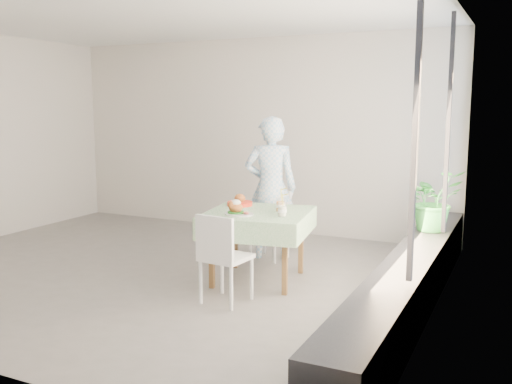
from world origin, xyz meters
The scene contains 15 objects.
floor centered at (0.00, 0.00, 0.00)m, with size 6.00×6.00×0.00m, color #5B5856.
ceiling centered at (0.00, 0.00, 2.80)m, with size 6.00×6.00×0.00m, color white.
wall_back centered at (0.00, 2.50, 1.40)m, with size 6.00×0.02×2.80m, color beige.
wall_right centered at (3.00, 0.00, 1.40)m, with size 0.02×5.00×2.80m, color beige.
window_pane centered at (2.97, 0.00, 1.65)m, with size 0.01×4.80×2.18m, color #D1E0F9.
window_ledge centered at (2.80, 0.00, 0.25)m, with size 0.40×4.80×0.50m, color black.
cafe_table centered at (1.18, 0.22, 0.46)m, with size 1.19×1.19×0.74m.
chair_far centered at (0.93, 1.06, 0.25)m, with size 0.42×0.42×0.82m.
chair_near centered at (1.19, -0.54, 0.26)m, with size 0.44×0.44×0.85m.
diner centered at (0.92, 1.10, 0.86)m, with size 0.63×0.41×1.72m, color #8DC0E1.
main_dish centered at (1.06, -0.04, 0.79)m, with size 0.31×0.31×0.16m.
juice_cup_orange centered at (1.38, 0.33, 0.81)m, with size 0.10×0.10×0.29m.
juice_cup_lemonade centered at (1.50, 0.10, 0.80)m, with size 0.09×0.09×0.27m.
second_dish centered at (0.84, 0.45, 0.78)m, with size 0.28×0.28×0.13m.
potted_plant centered at (2.80, 1.19, 0.83)m, with size 0.60×0.52×0.67m, color #28793A.
Camera 1 is at (3.69, -5.07, 1.85)m, focal length 40.00 mm.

